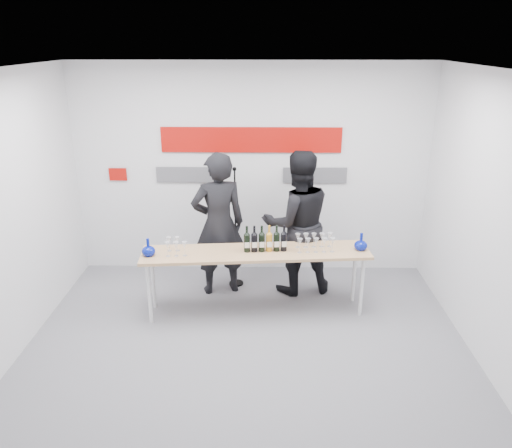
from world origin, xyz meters
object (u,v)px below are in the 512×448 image
tasting_table (256,256)px  presenter_right (297,223)px  mic_stand (236,250)px  presenter_left (218,224)px

tasting_table → presenter_right: size_ratio=1.44×
tasting_table → mic_stand: size_ratio=1.65×
presenter_right → presenter_left: bearing=-9.1°
presenter_left → mic_stand: (0.21, 0.19, -0.45)m
mic_stand → presenter_right: bearing=-33.7°
mic_stand → tasting_table: bearing=-92.8°
tasting_table → mic_stand: mic_stand is taller
presenter_right → mic_stand: bearing=-21.3°
tasting_table → mic_stand: bearing=106.6°
presenter_right → mic_stand: (-0.83, 0.14, -0.46)m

